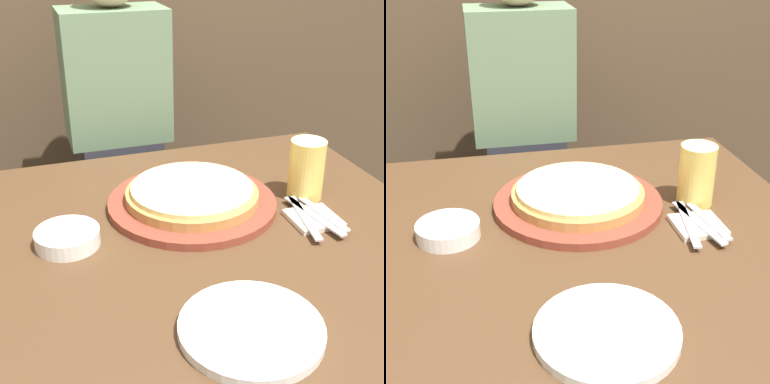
{
  "view_description": "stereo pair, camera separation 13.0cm",
  "coord_description": "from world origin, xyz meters",
  "views": [
    {
      "loc": [
        -0.35,
        -0.97,
        1.38
      ],
      "look_at": [
        0.02,
        0.14,
        0.8
      ],
      "focal_mm": 50.0,
      "sensor_mm": 36.0,
      "label": 1
    },
    {
      "loc": [
        -0.22,
        -1.0,
        1.38
      ],
      "look_at": [
        0.02,
        0.14,
        0.8
      ],
      "focal_mm": 50.0,
      "sensor_mm": 36.0,
      "label": 2
    }
  ],
  "objects": [
    {
      "name": "dining_table",
      "position": [
        0.0,
        0.0,
        0.38
      ],
      "size": [
        1.11,
        1.03,
        0.76
      ],
      "color": "#4C331E",
      "rests_on": "ground_plane"
    },
    {
      "name": "pizza_on_board",
      "position": [
        0.02,
        0.14,
        0.78
      ],
      "size": [
        0.41,
        0.41,
        0.06
      ],
      "color": "brown",
      "rests_on": "dining_table"
    },
    {
      "name": "beer_glass",
      "position": [
        0.31,
        0.1,
        0.84
      ],
      "size": [
        0.09,
        0.09,
        0.15
      ],
      "color": "#E5C65B",
      "rests_on": "dining_table"
    },
    {
      "name": "dinner_plate",
      "position": [
        -0.03,
        -0.33,
        0.76
      ],
      "size": [
        0.25,
        0.25,
        0.02
      ],
      "color": "silver",
      "rests_on": "dining_table"
    },
    {
      "name": "side_bowl",
      "position": [
        -0.29,
        0.05,
        0.77
      ],
      "size": [
        0.14,
        0.14,
        0.04
      ],
      "color": "silver",
      "rests_on": "dining_table"
    },
    {
      "name": "napkin_stack",
      "position": [
        0.27,
        -0.02,
        0.76
      ],
      "size": [
        0.11,
        0.11,
        0.01
      ],
      "color": "beige",
      "rests_on": "dining_table"
    },
    {
      "name": "fork",
      "position": [
        0.24,
        -0.02,
        0.77
      ],
      "size": [
        0.06,
        0.21,
        0.0
      ],
      "color": "silver",
      "rests_on": "napkin_stack"
    },
    {
      "name": "dinner_knife",
      "position": [
        0.27,
        -0.02,
        0.77
      ],
      "size": [
        0.05,
        0.21,
        0.0
      ],
      "color": "silver",
      "rests_on": "napkin_stack"
    },
    {
      "name": "spoon",
      "position": [
        0.29,
        -0.02,
        0.77
      ],
      "size": [
        0.04,
        0.18,
        0.0
      ],
      "color": "silver",
      "rests_on": "napkin_stack"
    },
    {
      "name": "diner_person",
      "position": [
        -0.04,
        0.72,
        0.66
      ],
      "size": [
        0.33,
        0.2,
        1.33
      ],
      "color": "#33333D",
      "rests_on": "ground_plane"
    }
  ]
}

